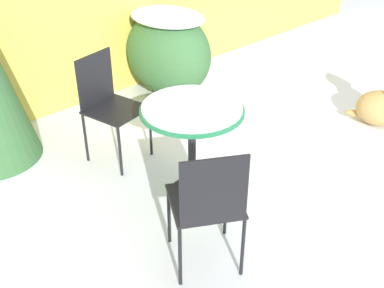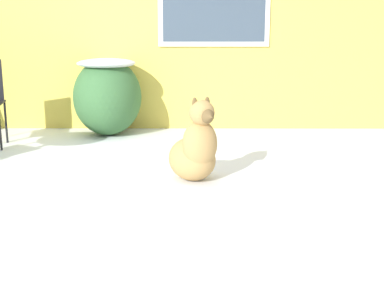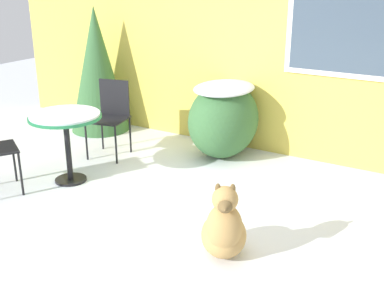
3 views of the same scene
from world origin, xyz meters
TOP-DOWN VIEW (x-y plane):
  - ground_plane at (0.00, 0.00)m, footprint 16.00×16.00m
  - shrub_left at (-0.22, 1.75)m, footprint 0.82×1.07m
  - patio_table at (-1.33, 0.17)m, footprint 0.78×0.78m
  - patio_chair_near_table at (-1.47, 1.07)m, footprint 0.53×0.53m
  - patio_chair_far_side at (-1.82, -0.50)m, footprint 0.61×0.61m

SIDE VIEW (x-z plane):
  - ground_plane at x=0.00m, z-range 0.00..0.00m
  - shrub_left at x=-0.22m, z-range 0.03..0.98m
  - patio_chair_near_table at x=-1.47m, z-range 0.06..1.01m
  - patio_chair_far_side at x=-1.82m, z-range 0.06..1.01m
  - patio_table at x=-1.33m, z-range 0.28..1.06m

